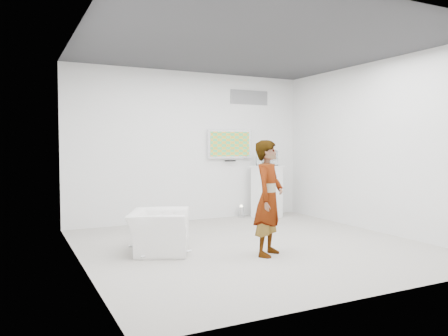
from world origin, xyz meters
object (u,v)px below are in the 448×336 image
Objects in this scene: tv at (229,144)px; floor_uplight at (241,211)px; pedestal at (267,192)px; person at (269,198)px; armchair at (159,232)px.

floor_uplight is (0.24, -0.10, -1.43)m from tv.
pedestal is 4.40× the size of floor_uplight.
tv reaches higher than pedestal.
armchair is (-1.32, 0.81, -0.50)m from person.
pedestal is at bearing -26.51° from floor_uplight.
person is at bearing -111.70° from floor_uplight.
floor_uplight is at bearing -24.73° from armchair.
armchair is at bearing -139.29° from floor_uplight.
armchair is 0.83× the size of pedestal.
person is 3.26m from floor_uplight.
armchair is 3.30m from floor_uplight.
tv reaches higher than floor_uplight.
person is 6.41× the size of floor_uplight.
person is 3.20m from pedestal.
person reaches higher than armchair.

